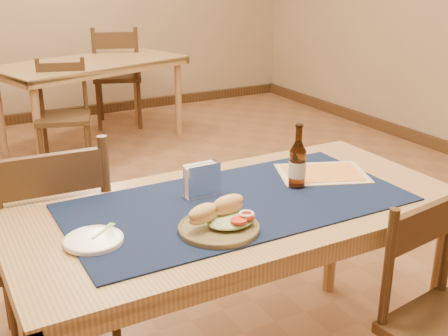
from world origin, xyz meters
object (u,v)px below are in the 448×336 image
main_table (237,224)px  back_table (91,71)px  sandwich_plate (221,222)px  beer_bottle (297,164)px  napkin_holder (202,181)px  chair_main_far (54,243)px

main_table → back_table: 3.23m
sandwich_plate → beer_bottle: bearing=23.2°
main_table → napkin_holder: napkin_holder is taller
main_table → sandwich_plate: bearing=-133.5°
chair_main_far → napkin_holder: size_ratio=6.91×
back_table → sandwich_plate: bearing=-99.4°
chair_main_far → beer_bottle: bearing=-30.9°
beer_bottle → napkin_holder: (-0.35, 0.09, -0.03)m
back_table → napkin_holder: bearing=-98.9°
back_table → beer_bottle: 3.19m
sandwich_plate → napkin_holder: napkin_holder is taller
napkin_holder → back_table: bearing=81.1°
beer_bottle → main_table: bearing=-176.7°
napkin_holder → chair_main_far: bearing=139.8°
chair_main_far → sandwich_plate: (0.40, -0.67, 0.28)m
beer_bottle → napkin_holder: 0.36m
main_table → chair_main_far: 0.77m
main_table → sandwich_plate: 0.26m
beer_bottle → back_table: bearing=87.6°
main_table → chair_main_far: chair_main_far is taller
sandwich_plate → chair_main_far: bearing=120.5°
main_table → back_table: size_ratio=0.92×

